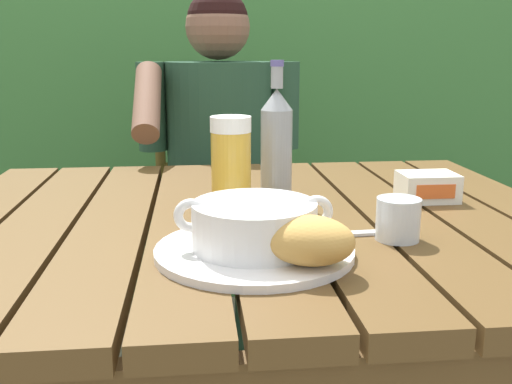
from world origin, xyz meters
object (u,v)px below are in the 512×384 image
person_eating (219,164)px  butter_tub (427,187)px  chair_near_diner (219,221)px  table_knife (340,234)px  beer_glass (231,165)px  beer_bottle (276,143)px  serving_plate (254,251)px  water_glass_small (398,219)px  soup_bowl (254,224)px  bread_roll (309,240)px

person_eating → butter_tub: bearing=-59.6°
chair_near_diner → table_knife: chair_near_diner is taller
beer_glass → beer_bottle: bearing=39.1°
chair_near_diner → serving_plate: (0.01, -1.13, 0.29)m
person_eating → water_glass_small: (0.24, -0.89, 0.08)m
soup_bowl → table_knife: 0.17m
bread_roll → beer_glass: size_ratio=0.86×
water_glass_small → beer_bottle: bearing=120.6°
serving_plate → butter_tub: (0.37, 0.28, 0.02)m
bread_roll → water_glass_small: size_ratio=2.19×
person_eating → bread_roll: bearing=-85.8°
serving_plate → person_eating: bearing=90.6°
serving_plate → beer_bottle: beer_bottle is taller
chair_near_diner → serving_plate: size_ratio=3.49×
serving_plate → soup_bowl: (-0.00, -0.00, 0.04)m
beer_glass → butter_tub: 0.40m
bread_roll → serving_plate: bearing=130.6°
butter_tub → bread_roll: bearing=-131.0°
chair_near_diner → table_knife: (0.15, -1.06, 0.29)m
bread_roll → beer_bottle: beer_bottle is taller
beer_glass → person_eating: bearing=89.3°
chair_near_diner → table_knife: 1.11m
bread_roll → butter_tub: size_ratio=1.38×
beer_bottle → table_knife: bearing=-73.3°
chair_near_diner → table_knife: bearing=-81.7°
bread_roll → water_glass_small: bearing=36.3°
serving_plate → water_glass_small: 0.24m
soup_bowl → bread_roll: soup_bowl is taller
person_eating → beer_bottle: (0.09, -0.62, 0.16)m
person_eating → water_glass_small: person_eating is taller
person_eating → beer_glass: size_ratio=7.01×
beer_glass → beer_bottle: beer_bottle is taller
serving_plate → soup_bowl: bearing=-104.0°
chair_near_diner → bread_roll: bearing=-86.6°
person_eating → serving_plate: bearing=-89.4°
person_eating → butter_tub: person_eating is taller
beer_glass → table_knife: (0.17, -0.16, -0.08)m
butter_tub → beer_bottle: bearing=174.1°
soup_bowl → table_knife: soup_bowl is taller
person_eating → butter_tub: (0.38, -0.66, 0.07)m
chair_near_diner → soup_bowl: size_ratio=4.40×
person_eating → beer_bottle: bearing=-82.2°
soup_bowl → butter_tub: size_ratio=2.10×
beer_glass → water_glass_small: beer_glass is taller
serving_plate → beer_glass: size_ratio=1.65×
bread_roll → chair_near_diner: bearing=93.4°
water_glass_small → bread_roll: bearing=-143.7°
person_eating → beer_glass: (-0.01, -0.70, 0.13)m
soup_bowl → serving_plate: bearing=76.0°
serving_plate → table_knife: 0.16m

